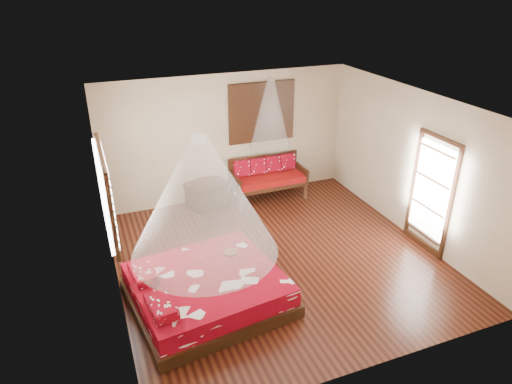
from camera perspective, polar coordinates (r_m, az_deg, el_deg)
room at (r=7.63m, az=2.90°, el=0.51°), size 5.54×5.54×2.84m
bed at (r=7.20m, az=-6.23°, el=-12.03°), size 2.49×2.30×0.65m
daybed at (r=10.26m, az=1.40°, el=2.00°), size 1.67×0.74×0.94m
storage_chest at (r=10.02m, az=-6.16°, el=-0.25°), size 0.98×0.85×0.56m
shutter_panel at (r=10.09m, az=0.73°, el=9.93°), size 1.52×0.06×1.32m
window_left at (r=7.12m, az=-18.09°, el=-0.09°), size 0.10×1.74×1.34m
glazed_door at (r=8.73m, az=21.02°, el=-0.28°), size 0.08×1.02×2.16m
wine_tray at (r=7.52m, az=-3.25°, el=-7.30°), size 0.24×0.24×0.19m
mosquito_net_main at (r=6.37m, az=-6.72°, el=-0.52°), size 2.14×2.14×1.80m
mosquito_net_daybed at (r=9.65m, az=1.79°, el=9.79°), size 0.85×0.85×1.50m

